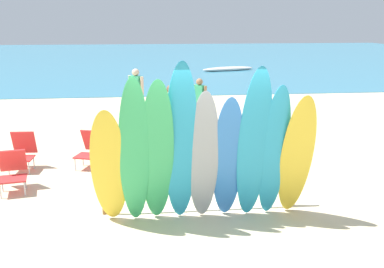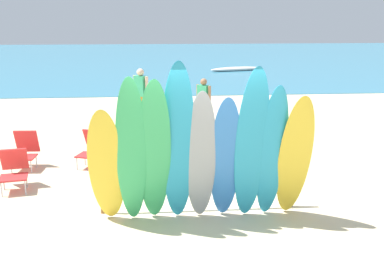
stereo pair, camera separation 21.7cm
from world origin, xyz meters
The scene contains 19 objects.
ground centered at (0.00, 14.00, 0.00)m, with size 60.00×60.00×0.00m, color beige.
ocean_water centered at (0.00, 31.82, 0.01)m, with size 60.00×40.00×0.02m, color teal.
surfboard_rack centered at (0.00, 0.00, 0.61)m, with size 3.38×0.07×0.77m.
surfboard_yellow_0 centered at (-1.49, -0.47, 0.98)m, with size 0.56×0.07×2.03m, color yellow.
surfboard_green_1 centered at (-1.09, -0.55, 1.22)m, with size 0.48×0.08×2.51m, color #38B266.
surfboard_green_2 centered at (-0.74, -0.51, 1.20)m, with size 0.52×0.07×2.47m, color #38B266.
surfboard_teal_3 centered at (-0.37, -0.49, 1.32)m, with size 0.52×0.07×2.69m, color #289EC6.
surfboard_grey_4 centered at (-0.01, -0.44, 1.09)m, with size 0.49×0.08×2.22m, color #999EA3.
surfboard_blue_5 centered at (0.38, -0.43, 1.05)m, with size 0.49×0.06×2.14m, color #337AD1.
surfboard_teal_6 centered at (0.78, -0.51, 1.28)m, with size 0.52×0.07×2.60m, color #289EC6.
surfboard_teal_7 centered at (1.13, -0.47, 1.13)m, with size 0.46×0.08×2.31m, color #289EC6.
surfboard_yellow_8 centered at (1.50, -0.48, 1.06)m, with size 0.54×0.06×2.18m, color yellow.
beachgoer_near_rack centered at (-1.12, 7.15, 0.97)m, with size 0.48×0.48×1.69m.
beachgoer_by_water centered at (0.78, 6.15, 0.85)m, with size 0.40×0.44×1.48m.
beachgoer_midbeach centered at (-0.20, 4.45, 0.89)m, with size 0.46×0.41×1.54m.
beach_chair_red centered at (-3.43, 1.31, 0.42)m, with size 0.63×0.82×0.79m.
beach_chair_blue centered at (-3.56, 2.60, 0.43)m, with size 0.53×0.67×0.84m.
beach_chair_striped centered at (-2.10, 2.63, 0.43)m, with size 0.69×0.81×0.82m.
distant_boat centered at (4.52, 21.02, 0.13)m, with size 3.55×1.62×0.28m.
Camera 1 is at (-0.96, -7.27, 3.22)m, focal length 42.70 mm.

